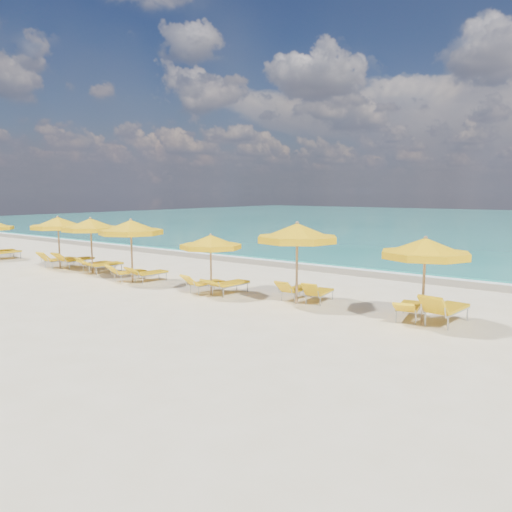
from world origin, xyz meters
The scene contains 24 objects.
ground_plane centered at (0.00, 0.00, 0.00)m, with size 120.00×120.00×0.00m, color beige.
ocean centered at (0.00, 48.00, 0.00)m, with size 120.00×80.00×0.30m, color #167E73.
wet_sand_band centered at (0.00, 7.40, 0.00)m, with size 120.00×2.60×0.01m, color tan.
foam_line centered at (0.00, 8.20, 0.00)m, with size 120.00×1.20×0.03m, color white.
whitecap_near centered at (-6.00, 17.00, 0.00)m, with size 14.00×0.36×0.05m, color white.
umbrella_1 centered at (-10.17, -0.19, 2.09)m, with size 3.07×3.07×2.45m.
umbrella_2 centered at (-7.82, -0.08, 2.09)m, with size 3.12×3.12×2.45m.
umbrella_3 centered at (-4.61, -0.48, 2.15)m, with size 2.48×2.48×2.52m.
umbrella_4 centered at (-0.51, -0.40, 1.82)m, with size 2.16×2.16×2.14m.
umbrella_5 centered at (2.57, 0.24, 2.24)m, with size 3.00×3.00×2.63m.
umbrella_6 centered at (6.62, 0.19, 2.05)m, with size 2.47×2.47×2.40m.
lounger_0_right centered at (-15.19, -0.20, 0.22)m, with size 0.83×1.89×0.79m.
lounger_1_left centered at (-10.58, 0.01, 0.22)m, with size 0.68×1.76×0.82m.
lounger_1_right centered at (-9.69, 0.37, 0.24)m, with size 0.69×1.95×0.84m.
lounger_2_left centered at (-8.26, 0.42, 0.20)m, with size 0.64×1.65×0.70m.
lounger_2_right centered at (-7.36, 0.23, 0.22)m, with size 0.83×1.99×0.69m.
lounger_3_left centered at (-5.07, -0.28, 0.20)m, with size 0.75×1.67×0.72m.
lounger_3_right centered at (-4.15, 0.02, 0.21)m, with size 0.74×1.78×0.70m.
lounger_4_left centered at (-0.97, -0.18, 0.20)m, with size 0.80×1.67×0.74m.
lounger_4_right centered at (-0.09, 0.08, 0.22)m, with size 0.77×1.92×0.68m.
lounger_5_left centered at (2.22, 0.79, 0.20)m, with size 0.57×1.62×0.75m.
lounger_5_right centered at (3.06, 0.83, 0.20)m, with size 0.73×1.61×0.78m.
lounger_6_left centered at (6.14, 0.51, 0.21)m, with size 0.90×1.85×0.69m.
lounger_6_right centered at (7.13, 0.62, 0.25)m, with size 0.87×2.03×0.96m.
Camera 1 is at (10.96, -12.98, 3.57)m, focal length 35.00 mm.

